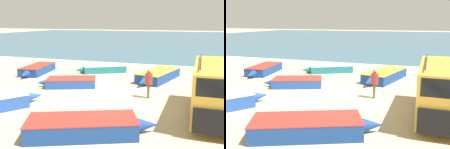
% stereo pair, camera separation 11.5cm
% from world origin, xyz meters
% --- Properties ---
extents(ground_plane, '(200.00, 200.00, 0.00)m').
position_xyz_m(ground_plane, '(0.00, 0.00, 0.00)').
color(ground_plane, tan).
extents(sea_water, '(120.00, 80.00, 0.01)m').
position_xyz_m(sea_water, '(0.00, 52.00, 0.00)').
color(sea_water, '#33607A').
rests_on(sea_water, ground_plane).
extents(parked_van, '(2.12, 5.47, 2.50)m').
position_xyz_m(parked_van, '(5.54, -1.05, 1.30)').
color(parked_van, gold).
rests_on(parked_van, ground_plane).
extents(fishing_rowboat_0, '(2.68, 5.25, 0.69)m').
position_xyz_m(fishing_rowboat_0, '(1.84, 5.32, 0.34)').
color(fishing_rowboat_0, navy).
rests_on(fishing_rowboat_0, ground_plane).
extents(fishing_rowboat_1, '(3.89, 2.68, 0.55)m').
position_xyz_m(fishing_rowboat_1, '(-3.21, 1.69, 0.28)').
color(fishing_rowboat_1, '#234CA3').
rests_on(fishing_rowboat_1, ground_plane).
extents(fishing_rowboat_3, '(2.13, 4.61, 0.65)m').
position_xyz_m(fishing_rowboat_3, '(-7.72, 4.56, 0.32)').
color(fishing_rowboat_3, navy).
rests_on(fishing_rowboat_3, ground_plane).
extents(fishing_rowboat_5, '(4.02, 2.89, 0.58)m').
position_xyz_m(fishing_rowboat_5, '(-2.89, 6.73, 0.29)').
color(fishing_rowboat_5, '#1E757F').
rests_on(fishing_rowboat_5, ground_plane).
extents(fishing_rowboat_6, '(4.93, 3.16, 0.66)m').
position_xyz_m(fishing_rowboat_6, '(0.91, -4.62, 0.33)').
color(fishing_rowboat_6, navy).
rests_on(fishing_rowboat_6, ground_plane).
extents(fisherman_0, '(0.42, 0.42, 1.59)m').
position_xyz_m(fisherman_0, '(2.10, 0.82, 0.95)').
color(fisherman_0, '#5B564C').
rests_on(fisherman_0, ground_plane).
extents(fisherman_1, '(0.46, 0.46, 1.76)m').
position_xyz_m(fisherman_1, '(5.28, 5.07, 1.05)').
color(fisherman_1, '#5B564C').
rests_on(fisherman_1, ground_plane).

